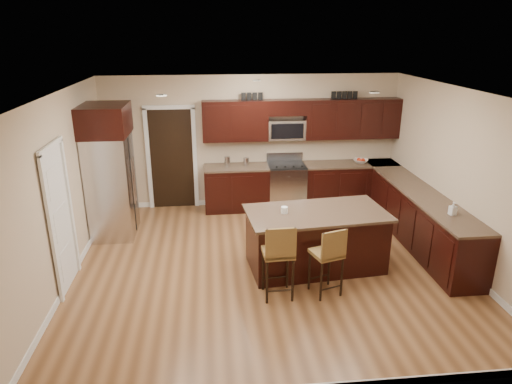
{
  "coord_description": "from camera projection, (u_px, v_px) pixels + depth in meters",
  "views": [
    {
      "loc": [
        -0.86,
        -6.4,
        3.52
      ],
      "look_at": [
        -0.16,
        0.4,
        1.09
      ],
      "focal_mm": 32.0,
      "sensor_mm": 36.0,
      "label": 1
    }
  ],
  "objects": [
    {
      "name": "floor",
      "position": [
        268.0,
        264.0,
        7.26
      ],
      "size": [
        6.0,
        6.0,
        0.0
      ],
      "primitive_type": "plane",
      "color": "brown",
      "rests_on": "ground"
    },
    {
      "name": "ceiling",
      "position": [
        270.0,
        92.0,
        6.35
      ],
      "size": [
        6.0,
        6.0,
        0.0
      ],
      "primitive_type": "plane",
      "rotation": [
        3.14,
        0.0,
        0.0
      ],
      "color": "silver",
      "rests_on": "wall_back"
    },
    {
      "name": "wall_back",
      "position": [
        252.0,
        142.0,
        9.38
      ],
      "size": [
        6.0,
        0.0,
        6.0
      ],
      "primitive_type": "plane",
      "rotation": [
        1.57,
        0.0,
        0.0
      ],
      "color": "#C5AE8E",
      "rests_on": "floor"
    },
    {
      "name": "wall_left",
      "position": [
        61.0,
        191.0,
        6.52
      ],
      "size": [
        0.0,
        5.5,
        5.5
      ],
      "primitive_type": "plane",
      "rotation": [
        1.57,
        0.0,
        1.57
      ],
      "color": "#C5AE8E",
      "rests_on": "floor"
    },
    {
      "name": "wall_right",
      "position": [
        460.0,
        178.0,
        7.09
      ],
      "size": [
        0.0,
        5.5,
        5.5
      ],
      "primitive_type": "plane",
      "rotation": [
        1.57,
        0.0,
        -1.57
      ],
      "color": "#C5AE8E",
      "rests_on": "floor"
    },
    {
      "name": "base_cabinets",
      "position": [
        358.0,
        201.0,
        8.64
      ],
      "size": [
        4.02,
        3.96,
        0.92
      ],
      "color": "black",
      "rests_on": "floor"
    },
    {
      "name": "upper_cabinets",
      "position": [
        304.0,
        119.0,
        9.16
      ],
      "size": [
        4.0,
        0.33,
        0.8
      ],
      "color": "black",
      "rests_on": "wall_back"
    },
    {
      "name": "range",
      "position": [
        286.0,
        186.0,
        9.46
      ],
      "size": [
        0.76,
        0.64,
        1.11
      ],
      "color": "silver",
      "rests_on": "floor"
    },
    {
      "name": "microwave",
      "position": [
        286.0,
        130.0,
        9.22
      ],
      "size": [
        0.76,
        0.31,
        0.4
      ],
      "primitive_type": "cube",
      "color": "silver",
      "rests_on": "upper_cabinets"
    },
    {
      "name": "doorway",
      "position": [
        172.0,
        159.0,
        9.32
      ],
      "size": [
        0.85,
        0.03,
        2.06
      ],
      "primitive_type": "cube",
      "color": "black",
      "rests_on": "floor"
    },
    {
      "name": "pantry_door",
      "position": [
        60.0,
        220.0,
        6.35
      ],
      "size": [
        0.03,
        0.8,
        2.04
      ],
      "primitive_type": "cube",
      "color": "white",
      "rests_on": "floor"
    },
    {
      "name": "letter_decor",
      "position": [
        298.0,
        96.0,
        9.0
      ],
      "size": [
        2.2,
        0.03,
        0.15
      ],
      "primitive_type": null,
      "color": "black",
      "rests_on": "upper_cabinets"
    },
    {
      "name": "island",
      "position": [
        315.0,
        241.0,
        7.08
      ],
      "size": [
        2.21,
        1.31,
        0.92
      ],
      "rotation": [
        0.0,
        0.0,
        0.1
      ],
      "color": "black",
      "rests_on": "floor"
    },
    {
      "name": "stool_left",
      "position": [
        279.0,
        253.0,
        6.13
      ],
      "size": [
        0.43,
        0.43,
        1.11
      ],
      "rotation": [
        0.0,
        0.0,
        0.04
      ],
      "color": "olive",
      "rests_on": "floor"
    },
    {
      "name": "stool_mid",
      "position": [
        329.0,
        254.0,
        6.22
      ],
      "size": [
        0.48,
        0.48,
        1.02
      ],
      "rotation": [
        0.0,
        0.0,
        0.3
      ],
      "color": "olive",
      "rests_on": "floor"
    },
    {
      "name": "refrigerator",
      "position": [
        110.0,
        170.0,
        7.96
      ],
      "size": [
        0.79,
        0.98,
        2.35
      ],
      "color": "silver",
      "rests_on": "floor"
    },
    {
      "name": "floor_mat",
      "position": [
        336.0,
        226.0,
        8.65
      ],
      "size": [
        1.21,
        1.04,
        0.01
      ],
      "primitive_type": "cube",
      "rotation": [
        0.0,
        0.0,
        0.42
      ],
      "color": "brown",
      "rests_on": "floor"
    },
    {
      "name": "fruit_bowl",
      "position": [
        361.0,
        161.0,
        9.45
      ],
      "size": [
        0.39,
        0.39,
        0.07
      ],
      "primitive_type": "imported",
      "rotation": [
        0.0,
        0.0,
        -0.4
      ],
      "color": "silver",
      "rests_on": "base_cabinets"
    },
    {
      "name": "soap_bottle",
      "position": [
        453.0,
        208.0,
        6.77
      ],
      "size": [
        0.11,
        0.11,
        0.2
      ],
      "primitive_type": "imported",
      "rotation": [
        0.0,
        0.0,
        0.21
      ],
      "color": "#B2B2B2",
      "rests_on": "base_cabinets"
    },
    {
      "name": "canister_tall",
      "position": [
        227.0,
        162.0,
        9.16
      ],
      "size": [
        0.12,
        0.12,
        0.21
      ],
      "primitive_type": "cylinder",
      "color": "silver",
      "rests_on": "base_cabinets"
    },
    {
      "name": "canister_short",
      "position": [
        246.0,
        162.0,
        9.2
      ],
      "size": [
        0.11,
        0.11,
        0.17
      ],
      "primitive_type": "cylinder",
      "color": "silver",
      "rests_on": "base_cabinets"
    },
    {
      "name": "island_jar",
      "position": [
        284.0,
        210.0,
        6.85
      ],
      "size": [
        0.1,
        0.1,
        0.1
      ],
      "primitive_type": "cylinder",
      "color": "white",
      "rests_on": "island"
    }
  ]
}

